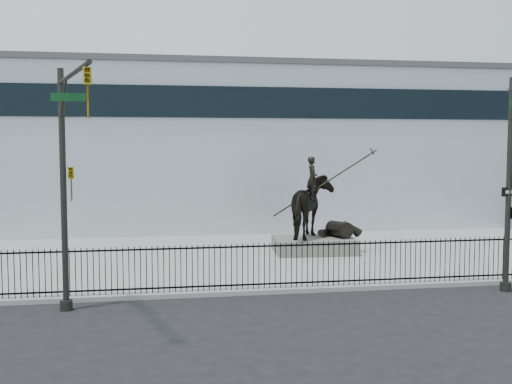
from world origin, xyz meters
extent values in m
plane|color=black|center=(0.00, 0.00, 0.00)|extent=(120.00, 120.00, 0.00)
cube|color=gray|center=(0.00, 7.00, 0.07)|extent=(30.00, 12.00, 0.15)
cube|color=silver|center=(0.00, 20.00, 4.50)|extent=(44.00, 14.00, 9.00)
cube|color=black|center=(0.00, 1.25, 0.30)|extent=(22.00, 0.05, 0.05)
cube|color=black|center=(0.00, 1.25, 1.55)|extent=(22.00, 0.05, 0.05)
cube|color=black|center=(0.00, 1.25, 0.90)|extent=(22.00, 0.03, 1.50)
cube|color=#595751|center=(2.38, 7.36, 0.47)|extent=(3.53, 2.51, 0.64)
imported|color=black|center=(2.38, 7.36, 2.15)|extent=(2.44, 2.81, 2.72)
imported|color=black|center=(2.27, 7.36, 3.40)|extent=(0.47, 0.69, 1.84)
cylinder|color=black|center=(2.75, 7.34, 3.12)|extent=(4.38, 0.27, 2.77)
cylinder|color=black|center=(-7.00, 0.20, 0.15)|extent=(0.36, 0.36, 0.30)
cylinder|color=black|center=(-7.00, 0.20, 3.50)|extent=(0.18, 0.18, 7.00)
cylinder|color=black|center=(-6.40, -1.92, 6.60)|extent=(1.47, 4.84, 0.12)
imported|color=#B59614|center=(-5.80, -4.05, 5.97)|extent=(0.18, 0.22, 1.10)
imported|color=#B59614|center=(-6.78, 0.20, 3.70)|extent=(0.16, 0.20, 1.00)
cube|color=#0C3F19|center=(-6.64, -1.00, 6.10)|extent=(0.90, 0.03, 0.22)
cylinder|color=black|center=(7.00, 0.20, 0.15)|extent=(0.36, 0.36, 0.30)
cylinder|color=black|center=(7.00, 0.20, 3.50)|extent=(0.18, 0.18, 7.00)
camera|label=1|loc=(-4.32, -17.66, 4.84)|focal=42.00mm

